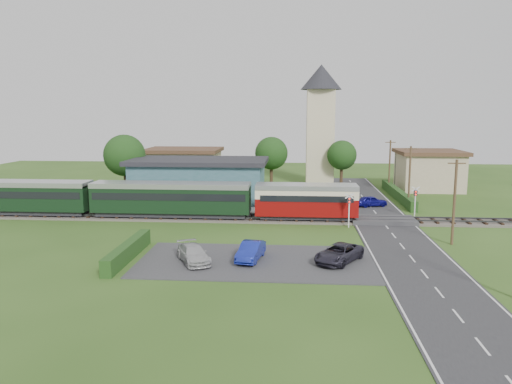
# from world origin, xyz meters

# --- Properties ---
(ground) EXTENTS (120.00, 120.00, 0.00)m
(ground) POSITION_xyz_m (0.00, 0.00, 0.00)
(ground) COLOR #2D4C19
(railway_track) EXTENTS (76.00, 3.20, 0.49)m
(railway_track) POSITION_xyz_m (0.00, 2.00, 0.11)
(railway_track) COLOR #4C443D
(railway_track) RESTS_ON ground
(road) EXTENTS (6.00, 70.00, 0.05)m
(road) POSITION_xyz_m (10.00, 0.00, 0.03)
(road) COLOR #28282B
(road) RESTS_ON ground
(car_park) EXTENTS (17.00, 9.00, 0.08)m
(car_park) POSITION_xyz_m (-1.50, -12.00, 0.04)
(car_park) COLOR #333335
(car_park) RESTS_ON ground
(crossing_deck) EXTENTS (6.20, 3.40, 0.45)m
(crossing_deck) POSITION_xyz_m (10.00, 2.00, 0.23)
(crossing_deck) COLOR #333335
(crossing_deck) RESTS_ON ground
(platform) EXTENTS (30.00, 3.00, 0.45)m
(platform) POSITION_xyz_m (-10.00, 5.20, 0.23)
(platform) COLOR gray
(platform) RESTS_ON ground
(equipment_hut) EXTENTS (2.30, 2.30, 2.55)m
(equipment_hut) POSITION_xyz_m (-18.00, 5.20, 1.75)
(equipment_hut) COLOR beige
(equipment_hut) RESTS_ON platform
(station_building) EXTENTS (16.00, 9.00, 5.30)m
(station_building) POSITION_xyz_m (-10.00, 10.99, 2.69)
(station_building) COLOR #2F5E63
(station_building) RESTS_ON ground
(train) EXTENTS (43.20, 2.90, 3.40)m
(train) POSITION_xyz_m (-14.34, 2.00, 2.18)
(train) COLOR #232328
(train) RESTS_ON ground
(church_tower) EXTENTS (6.00, 6.00, 17.60)m
(church_tower) POSITION_xyz_m (5.00, 28.00, 10.23)
(church_tower) COLOR beige
(church_tower) RESTS_ON ground
(house_west) EXTENTS (10.80, 8.80, 5.50)m
(house_west) POSITION_xyz_m (-15.00, 25.00, 2.79)
(house_west) COLOR tan
(house_west) RESTS_ON ground
(house_east) EXTENTS (8.80, 8.80, 5.50)m
(house_east) POSITION_xyz_m (20.00, 24.00, 2.80)
(house_east) COLOR tan
(house_east) RESTS_ON ground
(hedge_carpark) EXTENTS (0.80, 9.00, 1.20)m
(hedge_carpark) POSITION_xyz_m (-11.00, -12.00, 0.60)
(hedge_carpark) COLOR #193814
(hedge_carpark) RESTS_ON ground
(hedge_roadside) EXTENTS (0.80, 18.00, 1.20)m
(hedge_roadside) POSITION_xyz_m (14.20, 16.00, 0.60)
(hedge_roadside) COLOR #193814
(hedge_roadside) RESTS_ON ground
(hedge_station) EXTENTS (22.00, 0.80, 1.30)m
(hedge_station) POSITION_xyz_m (-10.00, 15.50, 0.65)
(hedge_station) COLOR #193814
(hedge_station) RESTS_ON ground
(tree_a) EXTENTS (5.20, 5.20, 8.00)m
(tree_a) POSITION_xyz_m (-20.00, 14.00, 5.38)
(tree_a) COLOR #332316
(tree_a) RESTS_ON ground
(tree_b) EXTENTS (4.60, 4.60, 7.34)m
(tree_b) POSITION_xyz_m (-2.00, 23.00, 5.02)
(tree_b) COLOR #332316
(tree_b) RESTS_ON ground
(tree_c) EXTENTS (4.20, 4.20, 6.78)m
(tree_c) POSITION_xyz_m (8.00, 25.00, 4.65)
(tree_c) COLOR #332316
(tree_c) RESTS_ON ground
(utility_pole_b) EXTENTS (1.40, 0.22, 7.00)m
(utility_pole_b) POSITION_xyz_m (14.20, -6.00, 3.63)
(utility_pole_b) COLOR #473321
(utility_pole_b) RESTS_ON ground
(utility_pole_c) EXTENTS (1.40, 0.22, 7.00)m
(utility_pole_c) POSITION_xyz_m (14.20, 10.00, 3.63)
(utility_pole_c) COLOR #473321
(utility_pole_c) RESTS_ON ground
(utility_pole_d) EXTENTS (1.40, 0.22, 7.00)m
(utility_pole_d) POSITION_xyz_m (14.20, 22.00, 3.63)
(utility_pole_d) COLOR #473321
(utility_pole_d) RESTS_ON ground
(crossing_signal_near) EXTENTS (0.84, 0.28, 3.28)m
(crossing_signal_near) POSITION_xyz_m (6.40, -0.41, 2.14)
(crossing_signal_near) COLOR silver
(crossing_signal_near) RESTS_ON ground
(crossing_signal_far) EXTENTS (0.84, 0.28, 3.28)m
(crossing_signal_far) POSITION_xyz_m (13.60, 4.39, 2.14)
(crossing_signal_far) COLOR silver
(crossing_signal_far) RESTS_ON ground
(streetlamp_west) EXTENTS (0.30, 0.30, 5.15)m
(streetlamp_west) POSITION_xyz_m (-22.00, 20.00, 3.04)
(streetlamp_west) COLOR #3F3F47
(streetlamp_west) RESTS_ON ground
(streetlamp_east) EXTENTS (0.30, 0.30, 5.15)m
(streetlamp_east) POSITION_xyz_m (16.00, 27.00, 3.04)
(streetlamp_east) COLOR #3F3F47
(streetlamp_east) RESTS_ON ground
(car_on_road) EXTENTS (3.92, 2.51, 1.24)m
(car_on_road) POSITION_xyz_m (10.06, 10.23, 0.67)
(car_on_road) COLOR #0D0B70
(car_on_road) RESTS_ON road
(car_park_blue) EXTENTS (2.03, 4.18, 1.32)m
(car_park_blue) POSITION_xyz_m (-1.88, -11.79, 0.74)
(car_park_blue) COLOR navy
(car_park_blue) RESTS_ON car_park
(car_park_silver) EXTENTS (3.44, 4.57, 1.23)m
(car_park_silver) POSITION_xyz_m (-5.94, -12.67, 0.70)
(car_park_silver) COLOR #BABABB
(car_park_silver) RESTS_ON car_park
(car_park_dark) EXTENTS (4.22, 5.02, 1.28)m
(car_park_dark) POSITION_xyz_m (4.50, -11.80, 0.72)
(car_park_dark) COLOR #25232F
(car_park_dark) RESTS_ON car_park
(pedestrian_near) EXTENTS (0.65, 0.55, 1.53)m
(pedestrian_near) POSITION_xyz_m (-1.60, 5.25, 1.21)
(pedestrian_near) COLOR gray
(pedestrian_near) RESTS_ON platform
(pedestrian_far) EXTENTS (0.81, 0.98, 1.85)m
(pedestrian_far) POSITION_xyz_m (-15.96, 5.13, 1.38)
(pedestrian_far) COLOR gray
(pedestrian_far) RESTS_ON platform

